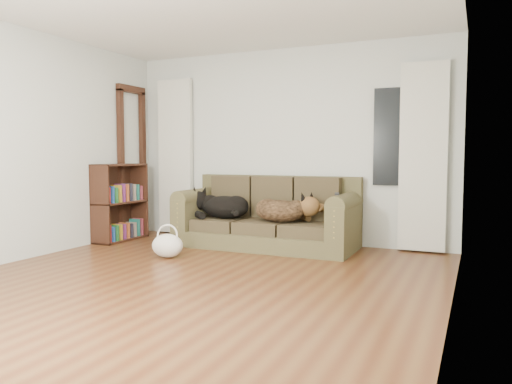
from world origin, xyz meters
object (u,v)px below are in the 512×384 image
at_px(sofa, 266,212).
at_px(dog_shepherd, 283,211).
at_px(dog_black_lab, 222,208).
at_px(tote_bag, 167,244).
at_px(bookshelf, 120,204).

xyz_separation_m(sofa, dog_shepherd, (0.27, -0.08, 0.04)).
relative_size(sofa, dog_shepherd, 3.31).
xyz_separation_m(sofa, dog_black_lab, (-0.61, -0.04, 0.03)).
height_order(dog_shepherd, tote_bag, dog_shepherd).
relative_size(dog_shepherd, tote_bag, 1.83).
bearing_deg(tote_bag, bookshelf, 150.23).
height_order(dog_black_lab, dog_shepherd, dog_shepherd).
height_order(dog_black_lab, tote_bag, dog_black_lab).
xyz_separation_m(dog_black_lab, tote_bag, (-0.16, -1.02, -0.32)).
height_order(dog_black_lab, bookshelf, bookshelf).
height_order(sofa, bookshelf, bookshelf).
distance_m(sofa, dog_shepherd, 0.29).
distance_m(dog_shepherd, bookshelf, 2.32).
xyz_separation_m(dog_black_lab, dog_shepherd, (0.88, -0.04, 0.01)).
distance_m(sofa, tote_bag, 1.35).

